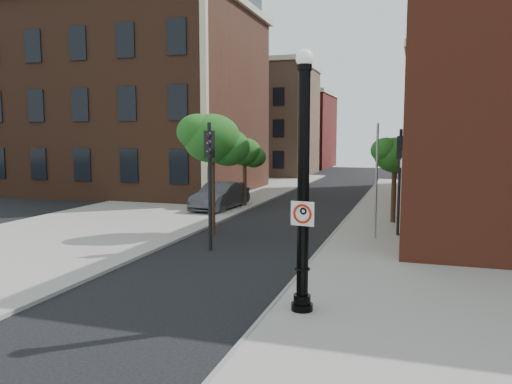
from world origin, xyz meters
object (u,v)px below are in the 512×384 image
(lamppost, at_px, (303,196))
(traffic_signal_right, at_px, (400,165))
(no_parking_sign, at_px, (302,213))
(parked_car, at_px, (220,196))
(traffic_signal_left, at_px, (210,165))

(lamppost, relative_size, traffic_signal_right, 1.37)
(no_parking_sign, bearing_deg, parked_car, 126.10)
(no_parking_sign, bearing_deg, lamppost, 106.50)
(no_parking_sign, distance_m, traffic_signal_right, 10.86)
(traffic_signal_left, bearing_deg, no_parking_sign, -37.47)
(lamppost, distance_m, no_parking_sign, 0.44)
(no_parking_sign, distance_m, parked_car, 18.16)
(traffic_signal_left, bearing_deg, traffic_signal_right, 47.08)
(parked_car, bearing_deg, no_parking_sign, -58.16)
(lamppost, distance_m, traffic_signal_left, 7.65)
(traffic_signal_left, bearing_deg, parked_car, 122.58)
(parked_car, relative_size, traffic_signal_right, 1.07)
(lamppost, xyz_separation_m, no_parking_sign, (0.02, -0.17, -0.41))
(parked_car, distance_m, traffic_signal_right, 11.93)
(parked_car, height_order, traffic_signal_left, traffic_signal_left)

